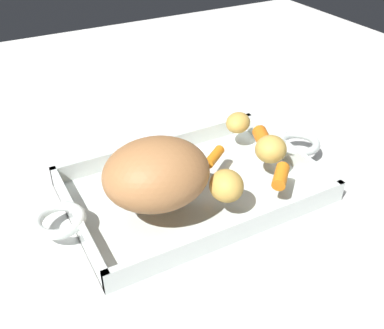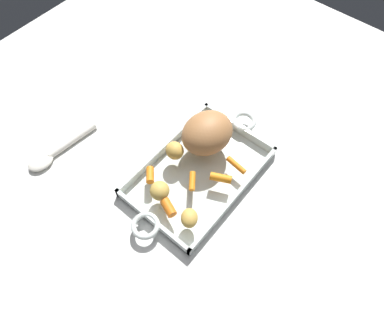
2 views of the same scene
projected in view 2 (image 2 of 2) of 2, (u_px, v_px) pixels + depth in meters
The scene contains 12 objects.
ground_plane at pixel (199, 174), 0.90m from camera, with size 1.66×1.66×0.00m, color silver.
roasting_dish at pixel (199, 172), 0.89m from camera, with size 0.46×0.24×0.03m.
pork_roast at pixel (207, 133), 0.87m from camera, with size 0.14×0.12×0.09m, color #A97041.
baby_carrot_center_right at pixel (168, 208), 0.80m from camera, with size 0.02×0.02×0.04m, color orange.
baby_carrot_short at pixel (192, 181), 0.84m from camera, with size 0.02×0.02×0.05m, color orange.
baby_carrot_northeast at pixel (221, 178), 0.84m from camera, with size 0.02×0.02×0.05m, color orange.
baby_carrot_southwest at pixel (236, 165), 0.87m from camera, with size 0.01×0.01×0.06m, color orange.
baby_carrot_long at pixel (150, 175), 0.85m from camera, with size 0.02×0.02×0.04m, color orange.
potato_golden_small at pixel (175, 151), 0.87m from camera, with size 0.05×0.05×0.04m, color gold.
potato_whole at pixel (160, 191), 0.82m from camera, with size 0.05×0.05×0.04m, color gold.
potato_corner at pixel (189, 218), 0.79m from camera, with size 0.05×0.04×0.03m, color gold.
serving_spoon at pixel (55, 152), 0.92m from camera, with size 0.21×0.06×0.02m.
Camera 2 is at (-0.34, -0.26, 0.79)m, focal length 32.56 mm.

